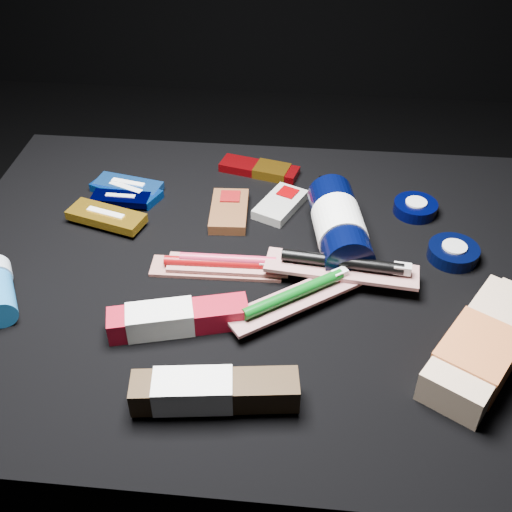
{
  "coord_description": "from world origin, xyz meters",
  "views": [
    {
      "loc": [
        0.09,
        -0.76,
        1.05
      ],
      "look_at": [
        0.01,
        0.01,
        0.42
      ],
      "focal_mm": 45.0,
      "sensor_mm": 36.0,
      "label": 1
    }
  ],
  "objects": [
    {
      "name": "luna_bar_3",
      "position": [
        -0.25,
        0.1,
        0.42
      ],
      "size": [
        0.14,
        0.09,
        0.02
      ],
      "rotation": [
        0.0,
        0.0,
        -0.29
      ],
      "color": "#B38018",
      "rests_on": "cloth_table"
    },
    {
      "name": "lotion_bottle",
      "position": [
        0.14,
        0.08,
        0.44
      ],
      "size": [
        0.11,
        0.25,
        0.08
      ],
      "rotation": [
        0.0,
        0.0,
        0.17
      ],
      "color": "black",
      "rests_on": "cloth_table"
    },
    {
      "name": "cloth_table",
      "position": [
        0.0,
        0.0,
        0.2
      ],
      "size": [
        0.98,
        0.78,
        0.4
      ],
      "primitive_type": "cube",
      "color": "black",
      "rests_on": "ground"
    },
    {
      "name": "power_bar",
      "position": [
        0.0,
        0.28,
        0.41
      ],
      "size": [
        0.16,
        0.08,
        0.02
      ],
      "rotation": [
        0.0,
        0.0,
        -0.24
      ],
      "color": "maroon",
      "rests_on": "cloth_table"
    },
    {
      "name": "toothbrush_pack_1",
      "position": [
        -0.02,
        -0.0,
        0.41
      ],
      "size": [
        0.19,
        0.05,
        0.02
      ],
      "rotation": [
        0.0,
        0.0,
        0.02
      ],
      "color": "beige",
      "rests_on": "cloth_table"
    },
    {
      "name": "luna_bar_1",
      "position": [
        -0.24,
        0.2,
        0.41
      ],
      "size": [
        0.13,
        0.07,
        0.02
      ],
      "rotation": [
        0.0,
        0.0,
        -0.21
      ],
      "color": "#1A54B2",
      "rests_on": "cloth_table"
    },
    {
      "name": "toothpaste_carton_green",
      "position": [
        -0.02,
        -0.26,
        0.43
      ],
      "size": [
        0.21,
        0.07,
        0.04
      ],
      "rotation": [
        0.0,
        0.0,
        0.13
      ],
      "color": "#2F1F0E",
      "rests_on": "cloth_table"
    },
    {
      "name": "toothpaste_carton_red",
      "position": [
        -0.09,
        -0.14,
        0.42
      ],
      "size": [
        0.2,
        0.09,
        0.04
      ],
      "rotation": [
        0.0,
        0.0,
        0.26
      ],
      "color": "maroon",
      "rests_on": "cloth_table"
    },
    {
      "name": "toothbrush_pack_3",
      "position": [
        0.15,
        -0.01,
        0.43
      ],
      "size": [
        0.24,
        0.08,
        0.03
      ],
      "rotation": [
        0.0,
        0.0,
        -0.1
      ],
      "color": "silver",
      "rests_on": "cloth_table"
    },
    {
      "name": "luna_bar_0",
      "position": [
        -0.24,
        0.19,
        0.41
      ],
      "size": [
        0.14,
        0.1,
        0.02
      ],
      "rotation": [
        0.0,
        0.0,
        -0.4
      ],
      "color": "#093B9A",
      "rests_on": "cloth_table"
    },
    {
      "name": "luna_bar_2",
      "position": [
        -0.24,
        0.16,
        0.41
      ],
      "size": [
        0.1,
        0.04,
        0.01
      ],
      "rotation": [
        0.0,
        0.0,
        -0.02
      ],
      "color": "black",
      "rests_on": "cloth_table"
    },
    {
      "name": "toothbrush_pack_2",
      "position": [
        0.08,
        -0.08,
        0.42
      ],
      "size": [
        0.2,
        0.17,
        0.02
      ],
      "rotation": [
        0.0,
        0.0,
        0.64
      ],
      "color": "beige",
      "rests_on": "cloth_table"
    },
    {
      "name": "clif_bar_1",
      "position": [
        0.04,
        0.18,
        0.41
      ],
      "size": [
        0.1,
        0.12,
        0.02
      ],
      "rotation": [
        0.0,
        0.0,
        -0.43
      ],
      "color": "#9D9E97",
      "rests_on": "cloth_table"
    },
    {
      "name": "bodywash_bottle",
      "position": [
        0.33,
        -0.16,
        0.42
      ],
      "size": [
        0.19,
        0.24,
        0.05
      ],
      "rotation": [
        0.0,
        0.0,
        -0.55
      ],
      "color": "beige",
      "rests_on": "cloth_table"
    },
    {
      "name": "cream_tin_lower",
      "position": [
        0.33,
        0.06,
        0.41
      ],
      "size": [
        0.08,
        0.08,
        0.02
      ],
      "rotation": [
        0.0,
        0.0,
        0.3
      ],
      "color": "black",
      "rests_on": "cloth_table"
    },
    {
      "name": "clif_bar_0",
      "position": [
        -0.05,
        0.15,
        0.41
      ],
      "size": [
        0.07,
        0.12,
        0.02
      ],
      "rotation": [
        0.0,
        0.0,
        0.06
      ],
      "color": "brown",
      "rests_on": "cloth_table"
    },
    {
      "name": "cream_tin_upper",
      "position": [
        0.28,
        0.18,
        0.41
      ],
      "size": [
        0.08,
        0.08,
        0.02
      ],
      "rotation": [
        0.0,
        0.0,
        0.05
      ],
      "color": "black",
      "rests_on": "cloth_table"
    },
    {
      "name": "toothbrush_pack_0",
      "position": [
        -0.04,
        -0.01,
        0.41
      ],
      "size": [
        0.21,
        0.05,
        0.02
      ],
      "rotation": [
        0.0,
        0.0,
        0.03
      ],
      "color": "#A59C9A",
      "rests_on": "cloth_table"
    },
    {
      "name": "ground",
      "position": [
        0.0,
        0.0,
        0.0
      ],
      "size": [
        3.0,
        3.0,
        0.0
      ],
      "primitive_type": "plane",
      "color": "black",
      "rests_on": "ground"
    }
  ]
}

